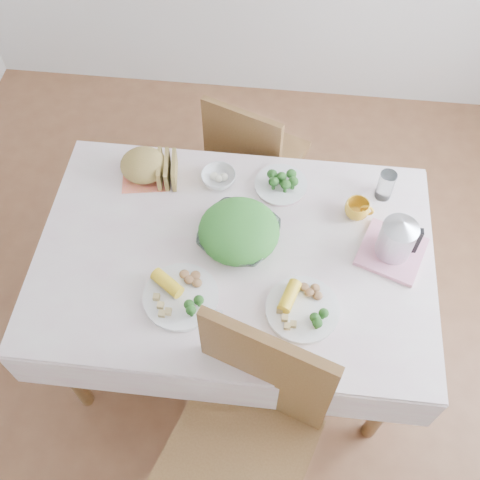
# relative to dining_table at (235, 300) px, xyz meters

# --- Properties ---
(floor) EXTENTS (3.60, 3.60, 0.00)m
(floor) POSITION_rel_dining_table_xyz_m (0.00, 0.00, -0.38)
(floor) COLOR brown
(floor) RESTS_ON ground
(dining_table) EXTENTS (1.40, 0.90, 0.75)m
(dining_table) POSITION_rel_dining_table_xyz_m (0.00, 0.00, 0.00)
(dining_table) COLOR brown
(dining_table) RESTS_ON floor
(tablecloth) EXTENTS (1.50, 1.00, 0.01)m
(tablecloth) POSITION_rel_dining_table_xyz_m (0.00, 0.00, 0.38)
(tablecloth) COLOR silver
(tablecloth) RESTS_ON dining_table
(chair_near) EXTENTS (0.61, 0.61, 1.05)m
(chair_near) POSITION_rel_dining_table_xyz_m (0.09, -0.67, 0.09)
(chair_near) COLOR brown
(chair_near) RESTS_ON floor
(chair_far) EXTENTS (0.52, 0.52, 0.90)m
(chair_far) POSITION_rel_dining_table_xyz_m (0.03, 0.79, 0.09)
(chair_far) COLOR brown
(chair_far) RESTS_ON floor
(salad_bowl) EXTENTS (0.37, 0.37, 0.07)m
(salad_bowl) POSITION_rel_dining_table_xyz_m (0.01, 0.06, 0.42)
(salad_bowl) COLOR white
(salad_bowl) RESTS_ON tablecloth
(dinner_plate_left) EXTENTS (0.38, 0.38, 0.02)m
(dinner_plate_left) POSITION_rel_dining_table_xyz_m (-0.17, -0.22, 0.40)
(dinner_plate_left) COLOR white
(dinner_plate_left) RESTS_ON tablecloth
(dinner_plate_right) EXTENTS (0.37, 0.37, 0.02)m
(dinner_plate_right) POSITION_rel_dining_table_xyz_m (0.27, -0.22, 0.40)
(dinner_plate_right) COLOR white
(dinner_plate_right) RESTS_ON tablecloth
(broccoli_plate) EXTENTS (0.24, 0.24, 0.02)m
(broccoli_plate) POSITION_rel_dining_table_xyz_m (0.15, 0.34, 0.40)
(broccoli_plate) COLOR beige
(broccoli_plate) RESTS_ON tablecloth
(napkin) EXTENTS (0.22, 0.22, 0.00)m
(napkin) POSITION_rel_dining_table_xyz_m (-0.41, 0.34, 0.39)
(napkin) COLOR #FF805A
(napkin) RESTS_ON tablecloth
(bread_loaf) EXTENTS (0.23, 0.22, 0.12)m
(bread_loaf) POSITION_rel_dining_table_xyz_m (-0.41, 0.34, 0.45)
(bread_loaf) COLOR olive
(bread_loaf) RESTS_ON napkin
(fruit_bowl) EXTENTS (0.18, 0.18, 0.04)m
(fruit_bowl) POSITION_rel_dining_table_xyz_m (-0.10, 0.34, 0.41)
(fruit_bowl) COLOR white
(fruit_bowl) RESTS_ON tablecloth
(yellow_mug) EXTENTS (0.12, 0.12, 0.08)m
(yellow_mug) POSITION_rel_dining_table_xyz_m (0.46, 0.23, 0.43)
(yellow_mug) COLOR gold
(yellow_mug) RESTS_ON tablecloth
(glass_tumbler) EXTENTS (0.08, 0.08, 0.13)m
(glass_tumbler) POSITION_rel_dining_table_xyz_m (0.57, 0.34, 0.45)
(glass_tumbler) COLOR white
(glass_tumbler) RESTS_ON tablecloth
(pink_tray) EXTENTS (0.29, 0.29, 0.02)m
(pink_tray) POSITION_rel_dining_table_xyz_m (0.59, 0.06, 0.40)
(pink_tray) COLOR pink
(pink_tray) RESTS_ON tablecloth
(electric_kettle) EXTENTS (0.14, 0.14, 0.19)m
(electric_kettle) POSITION_rel_dining_table_xyz_m (0.59, 0.06, 0.51)
(electric_kettle) COLOR #B2B5BA
(electric_kettle) RESTS_ON pink_tray
(fork_right) EXTENTS (0.08, 0.16, 0.00)m
(fork_right) POSITION_rel_dining_table_xyz_m (0.21, -0.17, 0.39)
(fork_right) COLOR silver
(fork_right) RESTS_ON tablecloth
(knife) EXTENTS (0.17, 0.06, 0.00)m
(knife) POSITION_rel_dining_table_xyz_m (-0.10, -0.27, 0.39)
(knife) COLOR silver
(knife) RESTS_ON tablecloth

